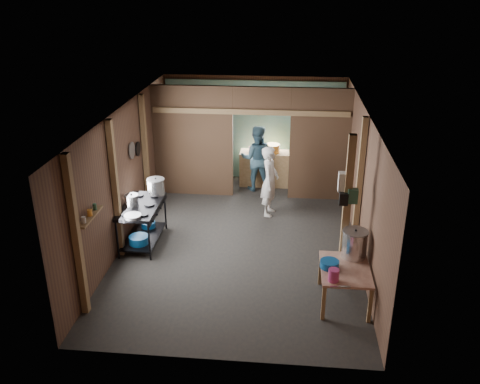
# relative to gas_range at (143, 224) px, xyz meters

# --- Properties ---
(floor) EXTENTS (4.50, 7.00, 0.00)m
(floor) POSITION_rel_gas_range_xyz_m (1.88, 0.35, -0.41)
(floor) COLOR #272727
(floor) RESTS_ON ground
(ceiling) EXTENTS (4.50, 7.00, 0.00)m
(ceiling) POSITION_rel_gas_range_xyz_m (1.88, 0.35, 2.19)
(ceiling) COLOR #292724
(ceiling) RESTS_ON ground
(wall_back) EXTENTS (4.50, 0.00, 2.60)m
(wall_back) POSITION_rel_gas_range_xyz_m (1.88, 3.85, 0.89)
(wall_back) COLOR brown
(wall_back) RESTS_ON ground
(wall_front) EXTENTS (4.50, 0.00, 2.60)m
(wall_front) POSITION_rel_gas_range_xyz_m (1.88, -3.15, 0.89)
(wall_front) COLOR brown
(wall_front) RESTS_ON ground
(wall_left) EXTENTS (0.00, 7.00, 2.60)m
(wall_left) POSITION_rel_gas_range_xyz_m (-0.37, 0.35, 0.89)
(wall_left) COLOR brown
(wall_left) RESTS_ON ground
(wall_right) EXTENTS (0.00, 7.00, 2.60)m
(wall_right) POSITION_rel_gas_range_xyz_m (4.13, 0.35, 0.89)
(wall_right) COLOR brown
(wall_right) RESTS_ON ground
(partition_left) EXTENTS (1.85, 0.10, 2.60)m
(partition_left) POSITION_rel_gas_range_xyz_m (0.55, 2.55, 0.89)
(partition_left) COLOR brown
(partition_left) RESTS_ON floor
(partition_right) EXTENTS (1.35, 0.10, 2.60)m
(partition_right) POSITION_rel_gas_range_xyz_m (3.46, 2.55, 0.89)
(partition_right) COLOR brown
(partition_right) RESTS_ON floor
(partition_header) EXTENTS (1.30, 0.10, 0.60)m
(partition_header) POSITION_rel_gas_range_xyz_m (2.13, 2.55, 1.89)
(partition_header) COLOR brown
(partition_header) RESTS_ON wall_back
(turquoise_panel) EXTENTS (4.40, 0.06, 2.50)m
(turquoise_panel) POSITION_rel_gas_range_xyz_m (1.88, 3.79, 0.84)
(turquoise_panel) COLOR #7CACAA
(turquoise_panel) RESTS_ON wall_back
(back_counter) EXTENTS (1.20, 0.50, 0.85)m
(back_counter) POSITION_rel_gas_range_xyz_m (2.18, 3.30, 0.02)
(back_counter) COLOR #987B53
(back_counter) RESTS_ON floor
(wall_clock) EXTENTS (0.20, 0.03, 0.20)m
(wall_clock) POSITION_rel_gas_range_xyz_m (2.13, 3.75, 1.49)
(wall_clock) COLOR beige
(wall_clock) RESTS_ON wall_back
(post_left_a) EXTENTS (0.10, 0.12, 2.60)m
(post_left_a) POSITION_rel_gas_range_xyz_m (-0.30, -2.25, 0.89)
(post_left_a) COLOR #987B53
(post_left_a) RESTS_ON floor
(post_left_b) EXTENTS (0.10, 0.12, 2.60)m
(post_left_b) POSITION_rel_gas_range_xyz_m (-0.30, -0.45, 0.89)
(post_left_b) COLOR #987B53
(post_left_b) RESTS_ON floor
(post_left_c) EXTENTS (0.10, 0.12, 2.60)m
(post_left_c) POSITION_rel_gas_range_xyz_m (-0.30, 1.55, 0.89)
(post_left_c) COLOR #987B53
(post_left_c) RESTS_ON floor
(post_right) EXTENTS (0.10, 0.12, 2.60)m
(post_right) POSITION_rel_gas_range_xyz_m (4.06, 0.15, 0.89)
(post_right) COLOR #987B53
(post_right) RESTS_ON floor
(post_free) EXTENTS (0.12, 0.12, 2.60)m
(post_free) POSITION_rel_gas_range_xyz_m (3.73, -0.95, 0.89)
(post_free) COLOR #987B53
(post_free) RESTS_ON floor
(cross_beam) EXTENTS (4.40, 0.12, 0.12)m
(cross_beam) POSITION_rel_gas_range_xyz_m (1.88, 2.50, 1.64)
(cross_beam) COLOR #987B53
(cross_beam) RESTS_ON wall_left
(pan_lid_big) EXTENTS (0.03, 0.34, 0.34)m
(pan_lid_big) POSITION_rel_gas_range_xyz_m (-0.33, 0.75, 1.24)
(pan_lid_big) COLOR gray
(pan_lid_big) RESTS_ON wall_left
(pan_lid_small) EXTENTS (0.03, 0.30, 0.30)m
(pan_lid_small) POSITION_rel_gas_range_xyz_m (-0.33, 1.15, 1.14)
(pan_lid_small) COLOR black
(pan_lid_small) RESTS_ON wall_left
(wall_shelf) EXTENTS (0.14, 0.80, 0.03)m
(wall_shelf) POSITION_rel_gas_range_xyz_m (-0.27, -1.75, 0.99)
(wall_shelf) COLOR #987B53
(wall_shelf) RESTS_ON wall_left
(jar_white) EXTENTS (0.07, 0.07, 0.10)m
(jar_white) POSITION_rel_gas_range_xyz_m (-0.27, -2.00, 1.06)
(jar_white) COLOR beige
(jar_white) RESTS_ON wall_shelf
(jar_yellow) EXTENTS (0.08, 0.08, 0.10)m
(jar_yellow) POSITION_rel_gas_range_xyz_m (-0.27, -1.75, 1.06)
(jar_yellow) COLOR #F99B33
(jar_yellow) RESTS_ON wall_shelf
(jar_green) EXTENTS (0.06, 0.06, 0.10)m
(jar_green) POSITION_rel_gas_range_xyz_m (-0.27, -1.53, 1.06)
(jar_green) COLOR #27503A
(jar_green) RESTS_ON wall_shelf
(bag_white) EXTENTS (0.22, 0.15, 0.32)m
(bag_white) POSITION_rel_gas_range_xyz_m (3.68, -0.87, 1.37)
(bag_white) COLOR beige
(bag_white) RESTS_ON post_free
(bag_green) EXTENTS (0.16, 0.12, 0.24)m
(bag_green) POSITION_rel_gas_range_xyz_m (3.80, -1.01, 1.19)
(bag_green) COLOR #27503A
(bag_green) RESTS_ON post_free
(bag_black) EXTENTS (0.14, 0.10, 0.20)m
(bag_black) POSITION_rel_gas_range_xyz_m (3.66, -1.03, 1.14)
(bag_black) COLOR black
(bag_black) RESTS_ON post_free
(gas_range) EXTENTS (0.71, 1.38, 0.82)m
(gas_range) POSITION_rel_gas_range_xyz_m (0.00, 0.00, 0.00)
(gas_range) COLOR black
(gas_range) RESTS_ON floor
(prep_table) EXTENTS (0.77, 1.05, 0.62)m
(prep_table) POSITION_rel_gas_range_xyz_m (3.71, -1.62, -0.10)
(prep_table) COLOR tan
(prep_table) RESTS_ON floor
(stove_pot_large) EXTENTS (0.45, 0.45, 0.35)m
(stove_pot_large) POSITION_rel_gas_range_xyz_m (0.17, 0.53, 0.56)
(stove_pot_large) COLOR silver
(stove_pot_large) RESTS_ON gas_range
(stove_pot_med) EXTENTS (0.31, 0.31, 0.23)m
(stove_pot_med) POSITION_rel_gas_range_xyz_m (-0.17, -0.02, 0.50)
(stove_pot_med) COLOR silver
(stove_pot_med) RESTS_ON gas_range
(frying_pan) EXTENTS (0.50, 0.62, 0.07)m
(frying_pan) POSITION_rel_gas_range_xyz_m (0.00, -0.54, 0.43)
(frying_pan) COLOR gray
(frying_pan) RESTS_ON gas_range
(blue_tub_front) EXTENTS (0.37, 0.37, 0.15)m
(blue_tub_front) POSITION_rel_gas_range_xyz_m (0.00, -0.31, -0.17)
(blue_tub_front) COLOR #115194
(blue_tub_front) RESTS_ON gas_range
(blue_tub_back) EXTENTS (0.28, 0.28, 0.11)m
(blue_tub_back) POSITION_rel_gas_range_xyz_m (0.00, 0.37, -0.19)
(blue_tub_back) COLOR #115194
(blue_tub_back) RESTS_ON gas_range
(stock_pot) EXTENTS (0.55, 0.55, 0.49)m
(stock_pot) POSITION_rel_gas_range_xyz_m (3.87, -1.23, 0.44)
(stock_pot) COLOR silver
(stock_pot) RESTS_ON prep_table
(wash_basin) EXTENTS (0.35, 0.35, 0.11)m
(wash_basin) POSITION_rel_gas_range_xyz_m (3.46, -1.61, 0.27)
(wash_basin) COLOR #115194
(wash_basin) RESTS_ON prep_table
(pink_bucket) EXTENTS (0.21, 0.21, 0.20)m
(pink_bucket) POSITION_rel_gas_range_xyz_m (3.49, -1.99, 0.31)
(pink_bucket) COLOR #B83878
(pink_bucket) RESTS_ON prep_table
(knife) EXTENTS (0.30, 0.06, 0.01)m
(knife) POSITION_rel_gas_range_xyz_m (3.58, -2.15, 0.22)
(knife) COLOR silver
(knife) RESTS_ON prep_table
(yellow_tub) EXTENTS (0.36, 0.36, 0.20)m
(yellow_tub) POSITION_rel_gas_range_xyz_m (2.37, 3.30, 0.54)
(yellow_tub) COLOR #F99B33
(yellow_tub) RESTS_ON back_counter
(red_cup) EXTENTS (0.11, 0.11, 0.12)m
(red_cup) POSITION_rel_gas_range_xyz_m (1.85, 3.30, 0.50)
(red_cup) COLOR #BC000E
(red_cup) RESTS_ON back_counter
(cook) EXTENTS (0.45, 0.61, 1.54)m
(cook) POSITION_rel_gas_range_xyz_m (2.38, 1.58, 0.36)
(cook) COLOR silver
(cook) RESTS_ON floor
(worker_back) EXTENTS (0.79, 0.62, 1.60)m
(worker_back) POSITION_rel_gas_range_xyz_m (2.01, 2.96, 0.39)
(worker_back) COLOR #3B6174
(worker_back) RESTS_ON floor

